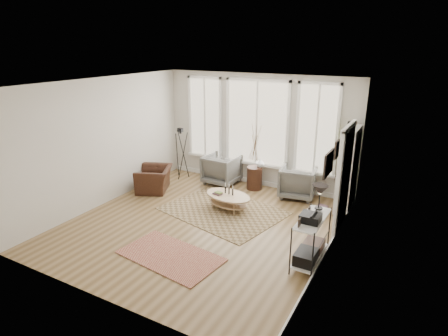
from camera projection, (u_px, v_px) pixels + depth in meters
The scene contains 17 objects.
room at pixel (202, 159), 7.39m from camera, with size 5.50×5.54×2.90m.
bay_window at pixel (257, 125), 9.57m from camera, with size 4.14×0.12×2.24m.
door at pixel (345, 178), 7.26m from camera, with size 0.09×1.06×2.22m.
bookcase at pixel (348, 169), 8.26m from camera, with size 0.31×0.85×2.06m.
low_shelf at pixel (311, 235), 6.34m from camera, with size 0.38×1.08×1.30m.
wall_art at pixel (331, 160), 5.83m from camera, with size 0.04×0.88×0.44m.
rug_main at pixel (223, 211), 8.44m from camera, with size 2.52×1.89×0.01m, color brown.
rug_runner at pixel (170, 256), 6.65m from camera, with size 1.82×1.01×0.01m, color maroon.
coffee_table at pixel (228, 198), 8.45m from camera, with size 1.24×0.92×0.52m.
armchair_left at pixel (222, 169), 10.00m from camera, with size 0.84×0.86×0.79m, color #63635F.
armchair_right at pixel (298, 182), 9.11m from camera, with size 0.83×0.85×0.78m, color #63635F.
side_table at pixel (255, 159), 9.48m from camera, with size 0.40×0.40×1.66m.
vase at pixel (260, 163), 9.52m from camera, with size 0.21×0.21×0.22m, color silver.
accent_chair at pixel (154, 179), 9.55m from camera, with size 0.82×0.93×0.61m, color #381E14.
tripod_camera at pixel (181, 155), 10.37m from camera, with size 0.50×0.50×1.41m.
book_stack_near at pixel (322, 210), 8.33m from camera, with size 0.19×0.25×0.16m, color brown.
book_stack_far at pixel (321, 210), 8.29m from camera, with size 0.21×0.27×0.17m, color brown.
Camera 1 is at (3.79, -5.96, 3.61)m, focal length 30.00 mm.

